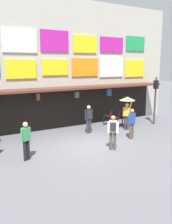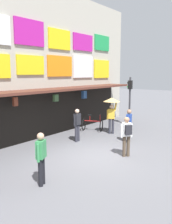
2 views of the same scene
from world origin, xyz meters
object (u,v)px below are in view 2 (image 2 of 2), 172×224
(pedestrian_in_purple, at_px, (129,124))
(pedestrian_in_yellow, at_px, (77,123))
(traffic_light_far, at_px, (130,93))
(bicycle_parked, at_px, (93,125))
(pedestrian_in_blue, at_px, (41,156))
(pedestrian_in_green, at_px, (127,134))
(pedestrian_with_umbrella, at_px, (112,105))

(pedestrian_in_purple, bearing_deg, pedestrian_in_yellow, 124.12)
(traffic_light_far, relative_size, pedestrian_in_yellow, 1.90)
(pedestrian_in_purple, bearing_deg, bicycle_parked, 73.24)
(pedestrian_in_blue, relative_size, pedestrian_in_purple, 1.00)
(pedestrian_in_purple, bearing_deg, pedestrian_in_blue, -179.29)
(traffic_light_far, bearing_deg, pedestrian_in_yellow, 176.46)
(pedestrian_in_green, distance_m, pedestrian_with_umbrella, 3.95)
(traffic_light_far, bearing_deg, pedestrian_in_blue, -168.60)
(traffic_light_far, xyz_separation_m, pedestrian_in_blue, (-9.46, -1.91, -1.19))
(pedestrian_with_umbrella, bearing_deg, traffic_light_far, 4.58)
(traffic_light_far, distance_m, bicycle_parked, 3.39)
(pedestrian_in_blue, height_order, pedestrian_with_umbrella, pedestrian_with_umbrella)
(pedestrian_with_umbrella, relative_size, pedestrian_in_purple, 1.24)
(traffic_light_far, relative_size, pedestrian_with_umbrella, 1.54)
(pedestrian_in_green, xyz_separation_m, pedestrian_in_purple, (1.95, 0.92, -0.04))
(traffic_light_far, relative_size, pedestrian_in_green, 1.90)
(pedestrian_in_green, relative_size, pedestrian_in_blue, 1.00)
(pedestrian_with_umbrella, bearing_deg, pedestrian_in_blue, -166.11)
(pedestrian_in_purple, xyz_separation_m, pedestrian_in_yellow, (-1.45, 2.15, 0.00))
(pedestrian_in_green, distance_m, pedestrian_in_yellow, 3.11)
(pedestrian_in_green, height_order, pedestrian_in_yellow, same)
(traffic_light_far, height_order, bicycle_parked, traffic_light_far)
(pedestrian_in_green, relative_size, pedestrian_in_yellow, 1.00)
(traffic_light_far, bearing_deg, pedestrian_in_green, -153.51)
(bicycle_parked, relative_size, pedestrian_with_umbrella, 0.64)
(pedestrian_in_blue, bearing_deg, pedestrian_in_yellow, 26.59)
(traffic_light_far, xyz_separation_m, bicycle_parked, (-2.71, 1.03, -1.75))
(bicycle_parked, xyz_separation_m, pedestrian_with_umbrella, (0.13, -1.24, 1.25))
(pedestrian_in_purple, relative_size, pedestrian_in_yellow, 1.00)
(bicycle_parked, bearing_deg, pedestrian_in_yellow, -162.74)
(bicycle_parked, height_order, pedestrian_in_green, pedestrian_in_green)
(pedestrian_in_blue, distance_m, pedestrian_in_yellow, 4.96)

